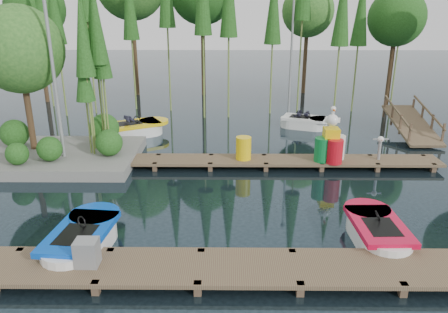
{
  "coord_description": "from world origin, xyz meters",
  "views": [
    {
      "loc": [
        0.63,
        -12.83,
        5.82
      ],
      "look_at": [
        0.5,
        0.5,
        1.1
      ],
      "focal_mm": 35.0,
      "sensor_mm": 36.0,
      "label": 1
    }
  ],
  "objects_px": {
    "utility_cabinet": "(87,253)",
    "boat_yellow_far": "(135,129)",
    "island": "(41,78)",
    "boat_red": "(377,233)",
    "drum_cluster": "(331,145)",
    "yellow_barrel": "(243,148)",
    "boat_blue": "(82,241)"
  },
  "relations": [
    {
      "from": "boat_yellow_far",
      "to": "drum_cluster",
      "type": "xyz_separation_m",
      "value": [
        8.06,
        -4.13,
        0.58
      ]
    },
    {
      "from": "boat_red",
      "to": "utility_cabinet",
      "type": "relative_size",
      "value": 4.45
    },
    {
      "from": "utility_cabinet",
      "to": "drum_cluster",
      "type": "bearing_deg",
      "value": 44.84
    },
    {
      "from": "utility_cabinet",
      "to": "boat_yellow_far",
      "type": "bearing_deg",
      "value": 96.13
    },
    {
      "from": "boat_blue",
      "to": "boat_yellow_far",
      "type": "bearing_deg",
      "value": 99.7
    },
    {
      "from": "drum_cluster",
      "to": "boat_blue",
      "type": "bearing_deg",
      "value": -141.91
    },
    {
      "from": "boat_red",
      "to": "island",
      "type": "bearing_deg",
      "value": 148.4
    },
    {
      "from": "island",
      "to": "boat_red",
      "type": "relative_size",
      "value": 2.47
    },
    {
      "from": "island",
      "to": "boat_red",
      "type": "xyz_separation_m",
      "value": [
        10.74,
        -6.22,
        -2.92
      ]
    },
    {
      "from": "boat_yellow_far",
      "to": "yellow_barrel",
      "type": "xyz_separation_m",
      "value": [
        4.86,
        -3.98,
        0.41
      ]
    },
    {
      "from": "yellow_barrel",
      "to": "utility_cabinet",
      "type": "bearing_deg",
      "value": -117.74
    },
    {
      "from": "boat_red",
      "to": "boat_yellow_far",
      "type": "xyz_separation_m",
      "value": [
        -8.1,
        9.41,
        0.05
      ]
    },
    {
      "from": "boat_red",
      "to": "yellow_barrel",
      "type": "xyz_separation_m",
      "value": [
        -3.24,
        5.43,
        0.46
      ]
    },
    {
      "from": "boat_blue",
      "to": "boat_yellow_far",
      "type": "height_order",
      "value": "boat_yellow_far"
    },
    {
      "from": "boat_red",
      "to": "utility_cabinet",
      "type": "distance_m",
      "value": 7.1
    },
    {
      "from": "boat_blue",
      "to": "drum_cluster",
      "type": "bearing_deg",
      "value": 43.78
    },
    {
      "from": "boat_red",
      "to": "boat_yellow_far",
      "type": "distance_m",
      "value": 12.42
    },
    {
      "from": "island",
      "to": "boat_yellow_far",
      "type": "relative_size",
      "value": 2.07
    },
    {
      "from": "yellow_barrel",
      "to": "drum_cluster",
      "type": "relative_size",
      "value": 0.42
    },
    {
      "from": "utility_cabinet",
      "to": "boat_blue",
      "type": "bearing_deg",
      "value": 114.33
    },
    {
      "from": "island",
      "to": "yellow_barrel",
      "type": "distance_m",
      "value": 7.93
    },
    {
      "from": "boat_blue",
      "to": "boat_yellow_far",
      "type": "xyz_separation_m",
      "value": [
        -0.69,
        9.91,
        0.04
      ]
    },
    {
      "from": "boat_red",
      "to": "utility_cabinet",
      "type": "height_order",
      "value": "utility_cabinet"
    },
    {
      "from": "boat_red",
      "to": "utility_cabinet",
      "type": "xyz_separation_m",
      "value": [
        -6.92,
        -1.57,
        0.34
      ]
    },
    {
      "from": "island",
      "to": "boat_blue",
      "type": "relative_size",
      "value": 2.26
    },
    {
      "from": "boat_yellow_far",
      "to": "utility_cabinet",
      "type": "height_order",
      "value": "boat_yellow_far"
    },
    {
      "from": "boat_blue",
      "to": "yellow_barrel",
      "type": "height_order",
      "value": "yellow_barrel"
    },
    {
      "from": "boat_red",
      "to": "drum_cluster",
      "type": "bearing_deg",
      "value": 88.89
    },
    {
      "from": "yellow_barrel",
      "to": "island",
      "type": "bearing_deg",
      "value": 173.99
    },
    {
      "from": "boat_blue",
      "to": "drum_cluster",
      "type": "distance_m",
      "value": 9.38
    },
    {
      "from": "boat_yellow_far",
      "to": "yellow_barrel",
      "type": "relative_size",
      "value": 3.83
    },
    {
      "from": "island",
      "to": "boat_red",
      "type": "height_order",
      "value": "island"
    }
  ]
}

